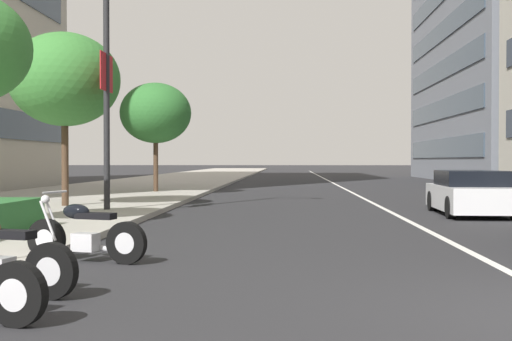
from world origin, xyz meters
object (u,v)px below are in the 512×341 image
(car_far_down_avenue, at_px, (471,193))
(street_lamp_with_banners, at_px, (116,35))
(motorcycle_under_tarp, at_px, (84,235))
(street_tree_mid_sidewalk, at_px, (65,80))
(street_tree_far_plaza, at_px, (156,113))

(car_far_down_avenue, height_order, street_lamp_with_banners, street_lamp_with_banners)
(motorcycle_under_tarp, distance_m, street_tree_mid_sidewalk, 11.62)
(street_tree_mid_sidewalk, xyz_separation_m, street_tree_far_plaza, (9.44, -0.98, -0.38))
(street_lamp_with_banners, bearing_deg, street_tree_mid_sidewalk, 53.67)
(street_tree_mid_sidewalk, height_order, street_tree_far_plaza, street_tree_mid_sidewalk)
(street_tree_far_plaza, bearing_deg, street_tree_mid_sidewalk, 174.09)
(car_far_down_avenue, bearing_deg, street_tree_mid_sidewalk, 87.56)
(car_far_down_avenue, distance_m, street_tree_mid_sidewalk, 12.96)
(motorcycle_under_tarp, bearing_deg, street_lamp_with_banners, -62.47)
(car_far_down_avenue, relative_size, street_lamp_with_banners, 0.50)
(car_far_down_avenue, xyz_separation_m, street_tree_mid_sidewalk, (1.06, 12.42, 3.52))
(street_tree_far_plaza, bearing_deg, motorcycle_under_tarp, -171.61)
(street_tree_far_plaza, bearing_deg, car_far_down_avenue, -132.54)
(car_far_down_avenue, relative_size, street_tree_far_plaza, 0.87)
(motorcycle_under_tarp, bearing_deg, street_tree_far_plaza, -65.85)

